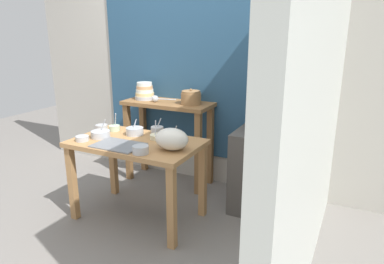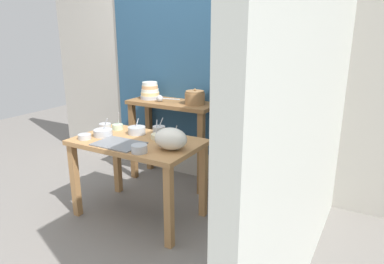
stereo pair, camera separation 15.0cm
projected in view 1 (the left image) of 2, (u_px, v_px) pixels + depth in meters
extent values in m
plane|color=gray|center=(143.00, 219.00, 3.14)|extent=(9.00, 9.00, 0.00)
cube|color=#B2ADA3|center=(205.00, 63.00, 3.67)|extent=(4.40, 0.10, 2.60)
cube|color=navy|center=(181.00, 57.00, 3.71)|extent=(1.90, 0.02, 2.10)
cube|color=silver|center=(326.00, 81.00, 2.34)|extent=(0.10, 3.20, 2.60)
cube|color=silver|center=(310.00, 56.00, 2.54)|extent=(0.20, 0.56, 0.02)
cylinder|color=beige|center=(306.00, 50.00, 2.37)|extent=(0.08, 0.08, 0.08)
cylinder|color=#B7D1AD|center=(310.00, 48.00, 2.52)|extent=(0.08, 0.08, 0.09)
cylinder|color=beige|center=(313.00, 48.00, 2.63)|extent=(0.08, 0.08, 0.08)
cube|color=#B27F4C|center=(136.00, 143.00, 2.98)|extent=(1.10, 0.66, 0.04)
cube|color=#B27F4C|center=(73.00, 183.00, 3.06)|extent=(0.06, 0.06, 0.68)
cube|color=#B27F4C|center=(172.00, 208.00, 2.63)|extent=(0.06, 0.06, 0.68)
cube|color=#B27F4C|center=(113.00, 162.00, 3.54)|extent=(0.06, 0.06, 0.68)
cube|color=#B27F4C|center=(203.00, 180.00, 3.11)|extent=(0.06, 0.06, 0.68)
cube|color=olive|center=(168.00, 104.00, 3.69)|extent=(0.96, 0.40, 0.04)
cube|color=olive|center=(128.00, 142.00, 3.87)|extent=(0.06, 0.06, 0.86)
cube|color=olive|center=(198.00, 154.00, 3.50)|extent=(0.06, 0.06, 0.86)
cube|color=olive|center=(143.00, 135.00, 4.13)|extent=(0.06, 0.06, 0.86)
cube|color=olive|center=(210.00, 146.00, 3.76)|extent=(0.06, 0.06, 0.86)
cube|color=#4C4742|center=(269.00, 170.00, 3.23)|extent=(0.60, 0.60, 0.76)
cylinder|color=black|center=(271.00, 130.00, 3.12)|extent=(0.36, 0.36, 0.02)
cylinder|color=black|center=(246.00, 173.00, 3.00)|extent=(0.04, 0.02, 0.04)
cylinder|color=#B7BABF|center=(268.00, 115.00, 3.12)|extent=(0.34, 0.34, 0.23)
cylinder|color=slate|center=(269.00, 101.00, 3.08)|extent=(0.37, 0.37, 0.02)
sphere|color=black|center=(270.00, 98.00, 3.07)|extent=(0.04, 0.04, 0.04)
cube|color=slate|center=(248.00, 107.00, 3.18)|extent=(0.04, 0.02, 0.02)
cube|color=slate|center=(291.00, 111.00, 3.02)|extent=(0.04, 0.02, 0.02)
cylinder|color=olive|center=(191.00, 99.00, 3.55)|extent=(0.21, 0.21, 0.12)
cylinder|color=olive|center=(191.00, 92.00, 3.53)|extent=(0.19, 0.19, 0.02)
sphere|color=olive|center=(191.00, 90.00, 3.52)|extent=(0.02, 0.02, 0.02)
cylinder|color=#B7BABF|center=(145.00, 97.00, 3.82)|extent=(0.21, 0.21, 0.04)
cylinder|color=#E5C684|center=(145.00, 94.00, 3.81)|extent=(0.20, 0.20, 0.04)
cylinder|color=silver|center=(145.00, 91.00, 3.80)|extent=(0.19, 0.19, 0.04)
cylinder|color=tan|center=(145.00, 87.00, 3.79)|extent=(0.18, 0.18, 0.04)
cylinder|color=silver|center=(144.00, 84.00, 3.78)|extent=(0.16, 0.16, 0.04)
sphere|color=#B7BABF|center=(155.00, 99.00, 3.66)|extent=(0.07, 0.07, 0.07)
cylinder|color=#B7BABF|center=(167.00, 99.00, 3.63)|extent=(0.19, 0.05, 0.01)
cube|color=slate|center=(118.00, 145.00, 2.86)|extent=(0.40, 0.28, 0.01)
ellipsoid|color=silver|center=(172.00, 139.00, 2.74)|extent=(0.27, 0.21, 0.17)
cylinder|color=#B7BABF|center=(292.00, 134.00, 2.88)|extent=(0.22, 0.22, 0.05)
cylinder|color=#B7BABF|center=(101.00, 134.00, 3.07)|extent=(0.17, 0.17, 0.06)
cylinder|color=beige|center=(100.00, 132.00, 3.06)|extent=(0.14, 0.14, 0.01)
cylinder|color=#B7BABF|center=(102.00, 128.00, 3.07)|extent=(0.10, 0.02, 0.16)
cylinder|color=#B7BABF|center=(158.00, 131.00, 3.16)|extent=(0.11, 0.11, 0.07)
cylinder|color=brown|center=(157.00, 128.00, 3.15)|extent=(0.10, 0.10, 0.01)
cylinder|color=#B7BABF|center=(158.00, 126.00, 3.16)|extent=(0.08, 0.01, 0.15)
cylinder|color=#B7BABF|center=(82.00, 138.00, 2.98)|extent=(0.11, 0.11, 0.04)
cylinder|color=brown|center=(82.00, 137.00, 2.97)|extent=(0.10, 0.10, 0.01)
cylinder|color=beige|center=(157.00, 137.00, 3.02)|extent=(0.13, 0.13, 0.04)
cylinder|color=#BFB28C|center=(157.00, 135.00, 3.02)|extent=(0.11, 0.11, 0.01)
cylinder|color=#B7BABF|center=(155.00, 130.00, 3.01)|extent=(0.05, 0.09, 0.16)
cylinder|color=#B7BABF|center=(173.00, 139.00, 2.96)|extent=(0.11, 0.11, 0.05)
cylinder|color=brown|center=(173.00, 137.00, 2.96)|extent=(0.09, 0.09, 0.01)
cylinder|color=#B7BABF|center=(174.00, 133.00, 2.96)|extent=(0.06, 0.01, 0.14)
cylinder|color=#B7BABF|center=(141.00, 150.00, 2.67)|extent=(0.13, 0.13, 0.06)
cylinder|color=#BFB28C|center=(140.00, 147.00, 2.66)|extent=(0.11, 0.11, 0.01)
cylinder|color=#B7BABF|center=(135.00, 131.00, 3.15)|extent=(0.16, 0.16, 0.07)
cylinder|color=beige|center=(135.00, 128.00, 3.14)|extent=(0.13, 0.13, 0.01)
cylinder|color=#B7BABF|center=(134.00, 127.00, 3.15)|extent=(0.04, 0.04, 0.14)
cylinder|color=#B7D1AD|center=(114.00, 128.00, 3.28)|extent=(0.10, 0.10, 0.05)
cylinder|color=brown|center=(114.00, 126.00, 3.27)|extent=(0.09, 0.09, 0.01)
cylinder|color=#B7BABF|center=(115.00, 121.00, 3.26)|extent=(0.08, 0.07, 0.17)
cylinder|color=#B7BABF|center=(102.00, 128.00, 3.27)|extent=(0.11, 0.11, 0.06)
cylinder|color=beige|center=(101.00, 125.00, 3.27)|extent=(0.09, 0.09, 0.01)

